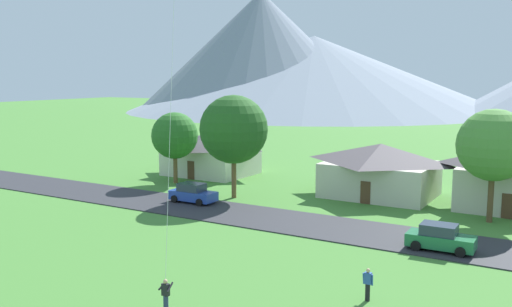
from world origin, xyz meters
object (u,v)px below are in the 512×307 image
object	(u,v)px
house_leftmost	(211,153)
house_rightmost	(380,169)
tree_near_left	(234,129)
tree_center	(494,145)
parked_car_green_west_end	(440,238)
watcher_person	(368,284)
parked_car_blue_mid_west	(193,193)
tree_left_of_center	(175,136)

from	to	relation	value
house_leftmost	house_rightmost	distance (m)	20.30
house_leftmost	tree_near_left	world-z (taller)	tree_near_left
tree_near_left	tree_center	xyz separation A→B (m)	(21.56, 2.72, -0.36)
parked_car_green_west_end	house_rightmost	bearing A→B (deg)	121.60
house_leftmost	tree_center	xyz separation A→B (m)	(30.57, -6.38, 3.49)
house_rightmost	parked_car_green_west_end	world-z (taller)	house_rightmost
house_leftmost	parked_car_green_west_end	xyz separation A→B (m)	(28.98, -15.66, -1.59)
tree_center	watcher_person	distance (m)	20.19
house_rightmost	parked_car_blue_mid_west	size ratio (longest dim) A/B	2.45
parked_car_green_west_end	watcher_person	size ratio (longest dim) A/B	2.54
house_rightmost	watcher_person	world-z (taller)	house_rightmost
tree_center	watcher_person	world-z (taller)	tree_center
tree_near_left	parked_car_blue_mid_west	world-z (taller)	tree_near_left
parked_car_green_west_end	tree_left_of_center	bearing A→B (deg)	162.02
house_rightmost	parked_car_blue_mid_west	distance (m)	17.45
house_leftmost	watcher_person	world-z (taller)	house_leftmost
tree_center	parked_car_green_west_end	size ratio (longest dim) A/B	2.05
tree_left_of_center	watcher_person	world-z (taller)	tree_left_of_center
house_rightmost	tree_near_left	xyz separation A→B (m)	(-11.24, -7.64, 3.76)
tree_center	parked_car_blue_mid_west	bearing A→B (deg)	-164.69
house_leftmost	tree_near_left	bearing A→B (deg)	-45.29
parked_car_green_west_end	tree_near_left	bearing A→B (deg)	161.83
parked_car_blue_mid_west	watcher_person	distance (m)	24.36
tree_center	tree_near_left	bearing A→B (deg)	-172.81
tree_left_of_center	tree_center	xyz separation A→B (m)	(30.72, -0.18, 0.98)
tree_near_left	watcher_person	xyz separation A→B (m)	(18.74, -16.62, -5.42)
tree_near_left	parked_car_blue_mid_west	bearing A→B (deg)	-117.32
parked_car_green_west_end	tree_center	bearing A→B (deg)	80.31
tree_left_of_center	watcher_person	xyz separation A→B (m)	(27.90, -19.53, -4.09)
parked_car_green_west_end	watcher_person	distance (m)	10.14
tree_left_of_center	watcher_person	size ratio (longest dim) A/B	4.42
tree_near_left	parked_car_green_west_end	bearing A→B (deg)	-18.17
house_leftmost	tree_center	bearing A→B (deg)	-11.79
tree_near_left	watcher_person	bearing A→B (deg)	-41.58
tree_near_left	watcher_person	size ratio (longest dim) A/B	5.63
tree_center	watcher_person	bearing A→B (deg)	-98.29
tree_left_of_center	parked_car_blue_mid_west	distance (m)	10.63
watcher_person	tree_left_of_center	bearing A→B (deg)	145.02
tree_near_left	parked_car_blue_mid_west	xyz separation A→B (m)	(-1.91, -3.71, -5.43)
house_leftmost	tree_center	distance (m)	31.42
tree_left_of_center	parked_car_blue_mid_west	size ratio (longest dim) A/B	1.76
parked_car_blue_mid_west	house_rightmost	bearing A→B (deg)	40.79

